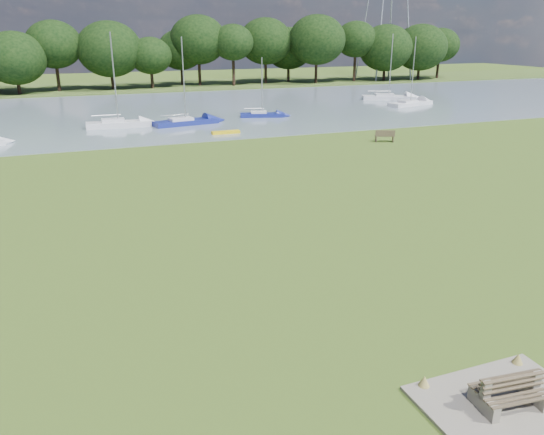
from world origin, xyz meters
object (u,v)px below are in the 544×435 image
object	(u,v)px
riverbank_bench	(385,136)
sailboat_1	(388,96)
sailboat_5	(410,102)
sailboat_2	(118,122)
sailboat_0	(185,120)
kayak	(226,132)
bench_pair	(510,392)
sailboat_3	(262,113)

from	to	relation	value
riverbank_bench	sailboat_1	distance (m)	30.47
riverbank_bench	sailboat_5	world-z (taller)	sailboat_5
sailboat_2	sailboat_0	bearing A→B (deg)	-6.48
riverbank_bench	sailboat_0	xyz separation A→B (m)	(-14.16, 14.67, -0.02)
sailboat_1	sailboat_2	xyz separation A→B (m)	(-37.38, -9.80, 0.05)
kayak	sailboat_5	bearing A→B (deg)	21.19
kayak	sailboat_2	distance (m)	11.52
bench_pair	kayak	xyz separation A→B (m)	(4.04, 38.97, -0.30)
sailboat_2	bench_pair	bearing A→B (deg)	-81.58
sailboat_0	sailboat_2	size ratio (longest dim) A/B	0.95
riverbank_bench	sailboat_3	size ratio (longest dim) A/B	0.27
riverbank_bench	sailboat_0	bearing A→B (deg)	157.90
bench_pair	sailboat_5	xyz separation A→B (m)	(31.67, 49.66, -0.02)
sailboat_2	sailboat_3	size ratio (longest dim) A/B	1.41
kayak	sailboat_1	bearing A→B (deg)	31.00
sailboat_1	sailboat_0	bearing A→B (deg)	-138.04
sailboat_3	riverbank_bench	bearing A→B (deg)	-56.05
kayak	sailboat_1	xyz separation A→B (m)	(28.45, 17.06, 0.34)
sailboat_5	sailboat_0	bearing A→B (deg)	173.94
sailboat_1	sailboat_2	bearing A→B (deg)	-142.65
bench_pair	sailboat_5	distance (m)	58.90
kayak	sailboat_5	xyz separation A→B (m)	(27.63, 10.69, 0.28)
sailboat_1	kayak	bearing A→B (deg)	-126.39
kayak	sailboat_1	size ratio (longest dim) A/B	0.30
sailboat_0	sailboat_5	size ratio (longest dim) A/B	1.02
bench_pair	sailboat_3	bearing A→B (deg)	83.14
riverbank_bench	sailboat_5	xyz separation A→B (m)	(15.90, 19.11, -0.06)
bench_pair	riverbank_bench	size ratio (longest dim) A/B	1.06
kayak	sailboat_3	size ratio (longest dim) A/B	0.42
bench_pair	sailboat_0	distance (m)	45.25
sailboat_1	sailboat_5	size ratio (longest dim) A/B	1.04
sailboat_0	sailboat_1	world-z (taller)	sailboat_1
bench_pair	kayak	size ratio (longest dim) A/B	0.70
sailboat_0	riverbank_bench	bearing A→B (deg)	-56.18
kayak	sailboat_3	bearing A→B (deg)	51.76
sailboat_0	sailboat_1	xyz separation A→B (m)	(30.87, 10.82, 0.02)
kayak	sailboat_0	world-z (taller)	sailboat_0
bench_pair	sailboat_5	world-z (taller)	sailboat_5
bench_pair	sailboat_1	distance (m)	64.77
kayak	sailboat_0	size ratio (longest dim) A/B	0.31
sailboat_0	sailboat_3	world-z (taller)	sailboat_0
sailboat_1	sailboat_3	size ratio (longest dim) A/B	1.37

